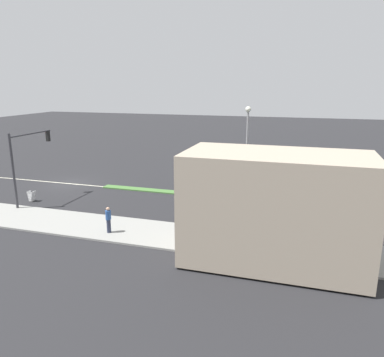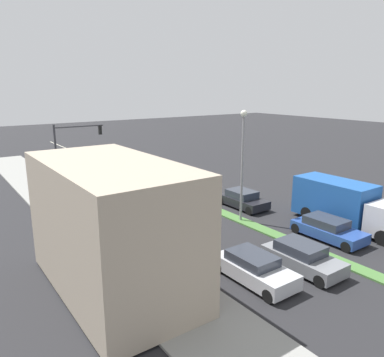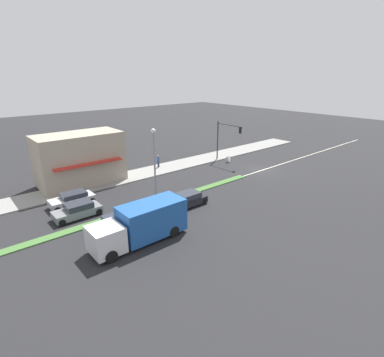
% 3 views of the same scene
% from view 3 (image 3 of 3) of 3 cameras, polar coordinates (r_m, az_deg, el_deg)
% --- Properties ---
extents(ground_plane, '(160.00, 160.00, 0.00)m').
position_cam_3_polar(ground_plane, '(29.27, -8.67, -5.42)').
color(ground_plane, '#232326').
extents(sidewalk_right, '(4.00, 73.00, 0.12)m').
position_cam_3_polar(sidewalk_right, '(36.53, -16.87, -0.84)').
color(sidewalk_right, gray).
rests_on(sidewalk_right, ground).
extents(median_strip, '(0.90, 46.00, 0.10)m').
position_cam_3_polar(median_strip, '(26.28, -25.79, -10.19)').
color(median_strip, '#477538').
rests_on(median_strip, ground).
extents(lane_marking_center, '(0.16, 60.00, 0.01)m').
position_cam_3_polar(lane_marking_center, '(40.88, 13.20, 1.55)').
color(lane_marking_center, beige).
rests_on(lane_marking_center, ground).
extents(building_corner_store, '(5.35, 9.30, 5.73)m').
position_cam_3_polar(building_corner_store, '(36.60, -20.55, 3.60)').
color(building_corner_store, tan).
rests_on(building_corner_store, sidewalk_right).
extents(traffic_signal_main, '(4.59, 0.34, 5.60)m').
position_cam_3_polar(traffic_signal_main, '(43.04, 6.29, 8.20)').
color(traffic_signal_main, '#333338').
rests_on(traffic_signal_main, sidewalk_right).
extents(street_lamp, '(0.44, 0.44, 7.37)m').
position_cam_3_polar(street_lamp, '(28.21, -7.19, 4.04)').
color(street_lamp, gray).
rests_on(street_lamp, median_strip).
extents(pedestrian, '(0.34, 0.34, 1.66)m').
position_cam_3_polar(pedestrian, '(40.80, -6.43, 3.37)').
color(pedestrian, '#282D42').
rests_on(pedestrian, sidewalk_right).
extents(warning_aframe_sign, '(0.45, 0.53, 0.84)m').
position_cam_3_polar(warning_aframe_sign, '(43.71, 6.93, 3.66)').
color(warning_aframe_sign, silver).
rests_on(warning_aframe_sign, ground).
extents(delivery_truck, '(2.44, 7.50, 2.87)m').
position_cam_3_polar(delivery_truck, '(23.18, -9.48, -8.39)').
color(delivery_truck, silver).
rests_on(delivery_truck, ground).
extents(suv_grey, '(1.85, 4.06, 1.33)m').
position_cam_3_polar(suv_grey, '(28.69, -20.94, -5.69)').
color(suv_grey, slate).
rests_on(suv_grey, ground).
extents(coupe_blue, '(1.88, 4.29, 1.27)m').
position_cam_3_polar(coupe_blue, '(25.51, -14.04, -8.19)').
color(coupe_blue, '#284793').
rests_on(coupe_blue, ground).
extents(sedan_silver, '(1.84, 4.13, 1.31)m').
position_cam_3_polar(sedan_silver, '(31.31, -21.81, -3.70)').
color(sedan_silver, '#B7BABF').
rests_on(sedan_silver, ground).
extents(sedan_dark, '(1.90, 3.88, 1.29)m').
position_cam_3_polar(sedan_dark, '(29.10, -0.91, -4.00)').
color(sedan_dark, black).
rests_on(sedan_dark, ground).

